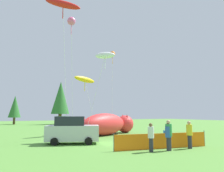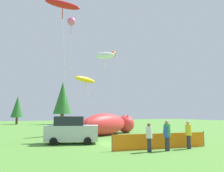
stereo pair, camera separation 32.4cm
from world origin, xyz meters
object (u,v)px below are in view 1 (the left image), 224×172
object	(u,v)px
spectator_in_grey_shirt	(169,134)
spectator_in_green_shirt	(151,136)
kite_yellow_hero	(85,80)
parked_car	(72,130)
spectator_in_white_shirt	(189,133)
kite_pink_octopus	(71,22)
kite_orange_flower	(112,55)
kite_white_ghost	(105,56)
spectator_in_black_shirt	(168,135)
kite_red_lizard	(63,5)
folding_chair	(163,135)
inflatable_cat	(109,125)

from	to	relation	value
spectator_in_grey_shirt	spectator_in_green_shirt	bearing A→B (deg)	171.01
spectator_in_grey_shirt	kite_yellow_hero	distance (m)	12.97
parked_car	spectator_in_white_shirt	bearing A→B (deg)	-21.17
kite_pink_octopus	kite_orange_flower	world-z (taller)	kite_pink_octopus
kite_pink_octopus	kite_yellow_hero	bearing A→B (deg)	51.28
kite_white_ghost	kite_orange_flower	world-z (taller)	kite_orange_flower
spectator_in_grey_shirt	spectator_in_black_shirt	xyz separation A→B (m)	(-0.05, -0.01, -0.09)
kite_yellow_hero	kite_red_lizard	bearing A→B (deg)	-129.53
parked_car	spectator_in_white_shirt	size ratio (longest dim) A/B	2.41
parked_car	spectator_in_grey_shirt	size ratio (longest dim) A/B	2.30
folding_chair	kite_orange_flower	bearing A→B (deg)	-68.53
kite_pink_octopus	kite_white_ghost	xyz separation A→B (m)	(2.85, -1.38, -3.21)
inflatable_cat	kite_orange_flower	bearing A→B (deg)	27.86
folding_chair	kite_red_lizard	bearing A→B (deg)	1.60
kite_pink_octopus	kite_red_lizard	distance (m)	2.00
spectator_in_grey_shirt	kite_yellow_hero	size ratio (longest dim) A/B	0.29
kite_pink_octopus	kite_red_lizard	world-z (taller)	kite_red_lizard
spectator_in_black_shirt	kite_white_ghost	size ratio (longest dim) A/B	0.21
kite_orange_flower	spectator_in_white_shirt	bearing A→B (deg)	-96.05
kite_yellow_hero	kite_white_ghost	bearing A→B (deg)	-89.28
kite_orange_flower	spectator_in_green_shirt	bearing A→B (deg)	-108.90
parked_car	kite_yellow_hero	world-z (taller)	kite_yellow_hero
parked_car	kite_orange_flower	distance (m)	13.60
kite_red_lizard	kite_yellow_hero	bearing A→B (deg)	50.47
kite_red_lizard	folding_chair	bearing A→B (deg)	-20.60
spectator_in_black_shirt	kite_yellow_hero	world-z (taller)	kite_yellow_hero
folding_chair	inflatable_cat	size ratio (longest dim) A/B	0.11
parked_car	kite_red_lizard	distance (m)	10.69
inflatable_cat	folding_chair	bearing A→B (deg)	-102.23
kite_white_ghost	kite_yellow_hero	distance (m)	5.11
inflatable_cat	spectator_in_green_shirt	xyz separation A→B (m)	(-2.74, -10.72, -0.13)
folding_chair	spectator_in_black_shirt	world-z (taller)	spectator_in_black_shirt
folding_chair	spectator_in_green_shirt	distance (m)	5.80
kite_yellow_hero	spectator_in_grey_shirt	bearing A→B (deg)	-85.21
kite_white_ghost	kite_orange_flower	bearing A→B (deg)	55.94
inflatable_cat	kite_pink_octopus	size ratio (longest dim) A/B	0.72
folding_chair	kite_white_ghost	distance (m)	8.71
spectator_in_black_shirt	kite_yellow_hero	distance (m)	13.01
inflatable_cat	spectator_in_black_shirt	distance (m)	11.03
spectator_in_green_shirt	spectator_in_black_shirt	world-z (taller)	spectator_in_green_shirt
parked_car	spectator_in_grey_shirt	bearing A→B (deg)	-30.86
folding_chair	inflatable_cat	world-z (taller)	inflatable_cat
kite_white_ghost	kite_yellow_hero	size ratio (longest dim) A/B	1.25
spectator_in_green_shirt	kite_yellow_hero	xyz separation A→B (m)	(0.25, 11.73, 5.09)
kite_yellow_hero	spectator_in_black_shirt	bearing A→B (deg)	-85.44
kite_pink_octopus	kite_orange_flower	distance (m)	8.51
kite_red_lizard	kite_orange_flower	xyz separation A→B (m)	(8.20, 6.12, -1.86)
kite_red_lizard	kite_pink_octopus	bearing A→B (deg)	48.53
spectator_in_green_shirt	spectator_in_black_shirt	bearing A→B (deg)	-9.59
folding_chair	kite_orange_flower	xyz separation A→B (m)	(0.12, 9.16, 9.23)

